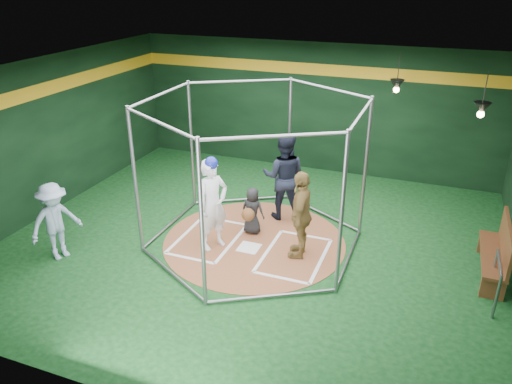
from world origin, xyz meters
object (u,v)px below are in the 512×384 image
at_px(dugout_bench, 499,250).
at_px(umpire, 284,176).
at_px(visitor_leopard, 301,214).
at_px(batter_figure, 213,204).

bearing_deg(dugout_bench, umpire, 169.04).
xyz_separation_m(visitor_leopard, umpire, (-0.83, 1.46, 0.10)).
relative_size(visitor_leopard, umpire, 0.90).
xyz_separation_m(batter_figure, visitor_leopard, (1.73, 0.32, -0.08)).
distance_m(batter_figure, dugout_bench, 5.43).
distance_m(visitor_leopard, dugout_bench, 3.67).
xyz_separation_m(visitor_leopard, dugout_bench, (3.60, 0.61, -0.37)).
bearing_deg(batter_figure, umpire, 63.06).
height_order(batter_figure, dugout_bench, batter_figure).
bearing_deg(visitor_leopard, umpire, -158.30).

